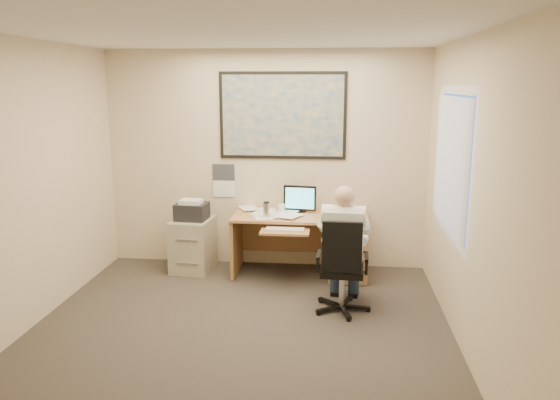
# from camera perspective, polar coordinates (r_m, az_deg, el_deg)

# --- Properties ---
(room_shell) EXTENTS (4.00, 4.50, 2.70)m
(room_shell) POSITION_cam_1_polar(r_m,az_deg,el_deg) (4.64, -5.04, 0.31)
(room_shell) COLOR #38312B
(room_shell) RESTS_ON ground
(desk) EXTENTS (1.60, 0.97, 1.07)m
(desk) POSITION_cam_1_polar(r_m,az_deg,el_deg) (6.63, 5.00, -4.16)
(desk) COLOR #B97D4F
(desk) RESTS_ON ground
(world_map) EXTENTS (1.56, 0.03, 1.06)m
(world_map) POSITION_cam_1_polar(r_m,az_deg,el_deg) (6.73, 0.27, 8.80)
(world_map) COLOR #1E4C93
(world_map) RESTS_ON room_shell
(wall_calendar) EXTENTS (0.28, 0.01, 0.42)m
(wall_calendar) POSITION_cam_1_polar(r_m,az_deg,el_deg) (6.95, -5.90, 2.03)
(wall_calendar) COLOR white
(wall_calendar) RESTS_ON room_shell
(window_blinds) EXTENTS (0.06, 1.40, 1.30)m
(window_blinds) POSITION_cam_1_polar(r_m,az_deg,el_deg) (5.43, 17.53, 3.68)
(window_blinds) COLOR beige
(window_blinds) RESTS_ON room_shell
(filing_cabinet) EXTENTS (0.51, 0.59, 0.90)m
(filing_cabinet) POSITION_cam_1_polar(r_m,az_deg,el_deg) (6.88, -9.09, -4.12)
(filing_cabinet) COLOR #A9A088
(filing_cabinet) RESTS_ON ground
(office_chair) EXTENTS (0.62, 0.62, 0.99)m
(office_chair) POSITION_cam_1_polar(r_m,az_deg,el_deg) (5.63, 6.51, -8.81)
(office_chair) COLOR black
(office_chair) RESTS_ON ground
(person) EXTENTS (0.62, 0.84, 1.30)m
(person) POSITION_cam_1_polar(r_m,az_deg,el_deg) (5.59, 6.56, -5.09)
(person) COLOR white
(person) RESTS_ON office_chair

